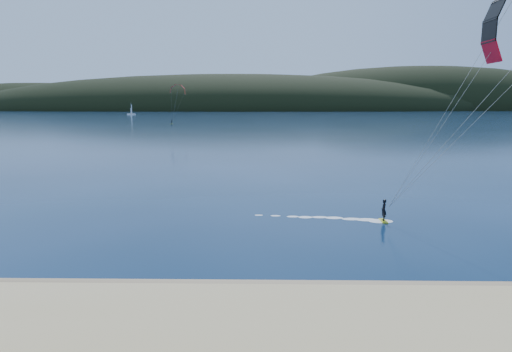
{
  "coord_description": "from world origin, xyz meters",
  "views": [
    {
      "loc": [
        3.38,
        -18.08,
        9.27
      ],
      "look_at": [
        2.85,
        10.0,
        5.0
      ],
      "focal_mm": 33.17,
      "sensor_mm": 36.0,
      "label": 1
    }
  ],
  "objects": [
    {
      "name": "ground",
      "position": [
        0.0,
        0.0,
        0.0
      ],
      "size": [
        1800.0,
        1800.0,
        0.0
      ],
      "primitive_type": "plane",
      "color": "#071D37",
      "rests_on": "ground"
    },
    {
      "name": "wet_sand",
      "position": [
        0.0,
        4.5,
        0.05
      ],
      "size": [
        220.0,
        2.5,
        0.1
      ],
      "color": "#89714F",
      "rests_on": "ground"
    },
    {
      "name": "headland",
      "position": [
        0.63,
        745.28,
        0.0
      ],
      "size": [
        1200.0,
        310.0,
        140.0
      ],
      "color": "black",
      "rests_on": "ground"
    },
    {
      "name": "kitesurfer_far",
      "position": [
        -36.82,
        201.91,
        14.49
      ],
      "size": [
        8.89,
        8.66,
        16.89
      ],
      "color": "#C3CA17",
      "rests_on": "ground"
    },
    {
      "name": "sailboat",
      "position": [
        -116.33,
        406.54,
        0.78
      ],
      "size": [
        7.26,
        4.78,
        10.55
      ],
      "color": "white",
      "rests_on": "ground"
    }
  ]
}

